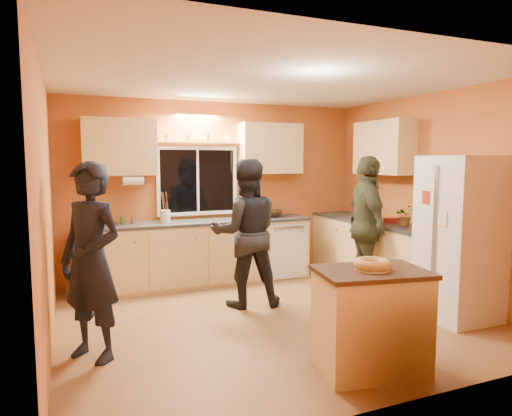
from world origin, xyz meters
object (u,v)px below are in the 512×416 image
person_right (367,226)px  island (371,320)px  refrigerator (460,238)px  person_left (91,262)px  person_center (246,233)px

person_right → island: bearing=161.3°
refrigerator → person_right: bearing=108.8°
island → person_left: size_ratio=0.56×
person_left → person_right: size_ratio=0.96×
person_center → refrigerator: bearing=158.3°
person_left → refrigerator: bearing=41.6°
refrigerator → person_center: (-2.00, 1.34, -0.02)m
island → person_right: size_ratio=0.54×
person_left → person_center: bearing=74.6°
person_center → person_right: person_right is taller
refrigerator → person_center: size_ratio=1.02×
island → person_center: 2.09m
person_center → island: bearing=111.1°
refrigerator → person_left: 3.82m
refrigerator → person_center: bearing=146.2°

